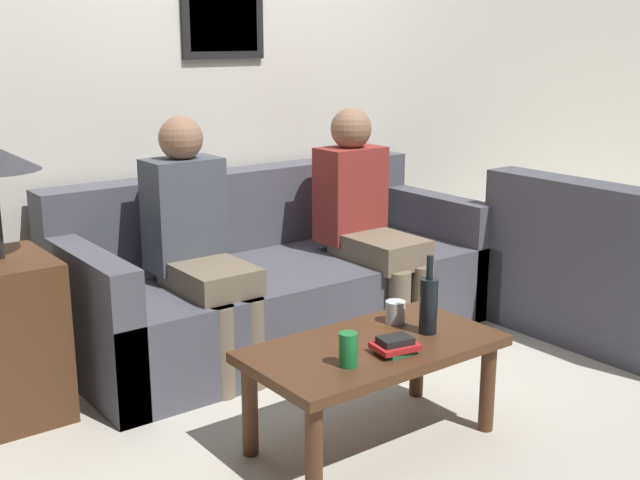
{
  "coord_description": "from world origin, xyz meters",
  "views": [
    {
      "loc": [
        -2.19,
        -2.74,
        1.52
      ],
      "look_at": [
        -0.17,
        -0.06,
        0.66
      ],
      "focal_mm": 45.0,
      "sensor_mm": 36.0,
      "label": 1
    }
  ],
  "objects_px": {
    "couch_main": "(275,282)",
    "person_left": "(197,239)",
    "coffee_table": "(373,359)",
    "drinking_glass": "(395,312)",
    "couch_side": "(626,281)",
    "person_right": "(366,215)",
    "wine_bottle": "(429,304)"
  },
  "relations": [
    {
      "from": "couch_main",
      "to": "person_left",
      "type": "bearing_deg",
      "value": -164.27
    },
    {
      "from": "coffee_table",
      "to": "drinking_glass",
      "type": "relative_size",
      "value": 10.89
    },
    {
      "from": "couch_main",
      "to": "person_left",
      "type": "height_order",
      "value": "person_left"
    },
    {
      "from": "couch_side",
      "to": "person_right",
      "type": "height_order",
      "value": "person_right"
    },
    {
      "from": "coffee_table",
      "to": "drinking_glass",
      "type": "distance_m",
      "value": 0.27
    },
    {
      "from": "wine_bottle",
      "to": "person_left",
      "type": "height_order",
      "value": "person_left"
    },
    {
      "from": "person_left",
      "to": "coffee_table",
      "type": "bearing_deg",
      "value": -80.28
    },
    {
      "from": "couch_side",
      "to": "person_right",
      "type": "distance_m",
      "value": 1.39
    },
    {
      "from": "coffee_table",
      "to": "wine_bottle",
      "type": "height_order",
      "value": "wine_bottle"
    },
    {
      "from": "couch_main",
      "to": "couch_side",
      "type": "height_order",
      "value": "same"
    },
    {
      "from": "drinking_glass",
      "to": "person_right",
      "type": "relative_size",
      "value": 0.08
    },
    {
      "from": "coffee_table",
      "to": "wine_bottle",
      "type": "distance_m",
      "value": 0.3
    },
    {
      "from": "couch_side",
      "to": "wine_bottle",
      "type": "bearing_deg",
      "value": 94.85
    },
    {
      "from": "couch_side",
      "to": "couch_main",
      "type": "bearing_deg",
      "value": 53.39
    },
    {
      "from": "couch_side",
      "to": "person_right",
      "type": "bearing_deg",
      "value": 49.64
    },
    {
      "from": "coffee_table",
      "to": "person_right",
      "type": "relative_size",
      "value": 0.83
    },
    {
      "from": "couch_main",
      "to": "drinking_glass",
      "type": "xyz_separation_m",
      "value": [
        -0.12,
        -1.05,
        0.16
      ]
    },
    {
      "from": "couch_main",
      "to": "person_right",
      "type": "relative_size",
      "value": 1.88
    },
    {
      "from": "couch_main",
      "to": "coffee_table",
      "type": "xyz_separation_m",
      "value": [
        -0.34,
        -1.17,
        0.05
      ]
    },
    {
      "from": "wine_bottle",
      "to": "drinking_glass",
      "type": "distance_m",
      "value": 0.18
    },
    {
      "from": "person_right",
      "to": "couch_main",
      "type": "bearing_deg",
      "value": 154.03
    },
    {
      "from": "person_left",
      "to": "couch_side",
      "type": "bearing_deg",
      "value": -25.4
    },
    {
      "from": "couch_main",
      "to": "wine_bottle",
      "type": "relative_size",
      "value": 6.98
    },
    {
      "from": "drinking_glass",
      "to": "person_right",
      "type": "xyz_separation_m",
      "value": [
        0.55,
        0.84,
        0.18
      ]
    },
    {
      "from": "couch_main",
      "to": "person_right",
      "type": "bearing_deg",
      "value": -25.97
    },
    {
      "from": "coffee_table",
      "to": "person_left",
      "type": "xyz_separation_m",
      "value": [
        -0.18,
        1.03,
        0.28
      ]
    },
    {
      "from": "person_right",
      "to": "drinking_glass",
      "type": "bearing_deg",
      "value": -123.15
    },
    {
      "from": "coffee_table",
      "to": "wine_bottle",
      "type": "relative_size",
      "value": 3.1
    },
    {
      "from": "couch_main",
      "to": "couch_side",
      "type": "bearing_deg",
      "value": -36.61
    },
    {
      "from": "wine_bottle",
      "to": "person_right",
      "type": "distance_m",
      "value": 1.14
    },
    {
      "from": "couch_side",
      "to": "drinking_glass",
      "type": "xyz_separation_m",
      "value": [
        -1.58,
        0.03,
        0.16
      ]
    },
    {
      "from": "couch_main",
      "to": "person_left",
      "type": "xyz_separation_m",
      "value": [
        -0.52,
        -0.15,
        0.34
      ]
    }
  ]
}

